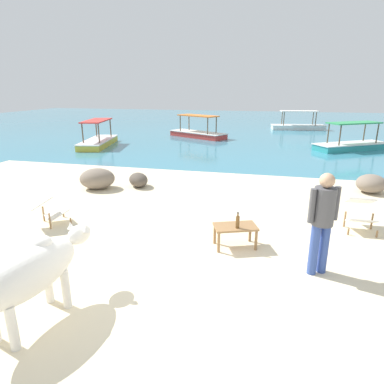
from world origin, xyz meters
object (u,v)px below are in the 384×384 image
(low_bench_table, at_px, (235,229))
(bottle, at_px, (238,222))
(deck_chair_near, at_px, (360,211))
(deck_chair_far, at_px, (48,207))
(cow, at_px, (31,271))
(boat_yellow, at_px, (98,140))
(boat_red, at_px, (198,133))
(boat_white, at_px, (298,126))
(boat_teal, at_px, (351,144))
(person_standing, at_px, (323,217))

(low_bench_table, distance_m, bottle, 0.21)
(deck_chair_near, xyz_separation_m, deck_chair_far, (-6.35, -1.30, 0.00))
(cow, bearing_deg, boat_yellow, 34.40)
(low_bench_table, bearing_deg, cow, -150.50)
(boat_red, relative_size, boat_white, 0.99)
(deck_chair_far, bearing_deg, boat_teal, 4.40)
(bottle, height_order, boat_yellow, boat_yellow)
(cow, distance_m, boat_red, 16.67)
(bottle, height_order, boat_white, boat_white)
(cow, height_order, boat_yellow, boat_yellow)
(cow, height_order, low_bench_table, cow)
(cow, bearing_deg, boat_red, 14.68)
(bottle, bearing_deg, low_bench_table, 115.97)
(bottle, xyz_separation_m, boat_teal, (4.10, 11.66, -0.28))
(cow, distance_m, low_bench_table, 3.42)
(cow, relative_size, deck_chair_near, 2.45)
(low_bench_table, relative_size, person_standing, 0.54)
(cow, xyz_separation_m, boat_red, (-1.71, 16.57, -0.45))
(deck_chair_far, distance_m, boat_red, 13.83)
(deck_chair_near, distance_m, deck_chair_far, 6.48)
(bottle, relative_size, boat_white, 0.08)
(deck_chair_near, xyz_separation_m, boat_yellow, (-10.47, 8.32, -0.13))
(cow, bearing_deg, bottle, -32.09)
(boat_teal, xyz_separation_m, boat_white, (-2.00, 7.86, 0.00))
(boat_yellow, relative_size, boat_white, 1.01)
(boat_white, bearing_deg, boat_yellow, -145.34)
(low_bench_table, xyz_separation_m, deck_chair_far, (-3.97, 0.11, 0.04))
(boat_red, bearing_deg, boat_teal, -167.50)
(deck_chair_near, bearing_deg, deck_chair_far, -79.22)
(cow, bearing_deg, boat_teal, -15.12)
(boat_teal, bearing_deg, boat_red, -49.04)
(deck_chair_near, relative_size, boat_white, 0.20)
(cow, distance_m, boat_teal, 15.54)
(boat_red, relative_size, boat_teal, 1.01)
(cow, xyz_separation_m, boat_yellow, (-5.93, 12.37, -0.45))
(boat_red, relative_size, boat_yellow, 0.98)
(boat_yellow, bearing_deg, deck_chair_near, 39.16)
(deck_chair_near, xyz_separation_m, boat_teal, (1.76, 10.15, -0.13))
(cow, xyz_separation_m, boat_white, (4.29, 22.07, -0.45))
(person_standing, bearing_deg, low_bench_table, 36.42)
(boat_white, bearing_deg, low_bench_table, -105.12)
(boat_white, bearing_deg, cow, -109.84)
(boat_red, xyz_separation_m, boat_white, (6.00, 5.49, 0.00))
(cow, xyz_separation_m, bottle, (2.20, 2.54, -0.17))
(deck_chair_far, bearing_deg, boat_red, 39.28)
(cow, distance_m, bottle, 3.36)
(person_standing, relative_size, boat_teal, 0.44)
(person_standing, height_order, boat_yellow, person_standing)
(deck_chair_near, bearing_deg, bottle, -57.94)
(deck_chair_near, distance_m, boat_teal, 10.30)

